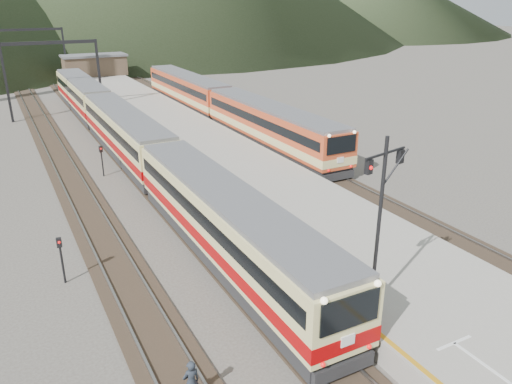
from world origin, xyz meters
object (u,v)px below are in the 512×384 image
main_train (126,134)px  second_train (222,105)px  signal_mast (380,208)px  worker (191,382)px

main_train → second_train: second_train is taller
signal_mast → worker: 8.73m
second_train → worker: (-16.38, -33.93, -1.20)m
main_train → worker: (-4.88, -27.17, -1.14)m
second_train → main_train: bearing=-149.5°
second_train → signal_mast: signal_mast is taller
main_train → worker: bearing=-100.2°
second_train → signal_mast: 34.85m
main_train → worker: size_ratio=36.11×
second_train → worker: size_ratio=24.78×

